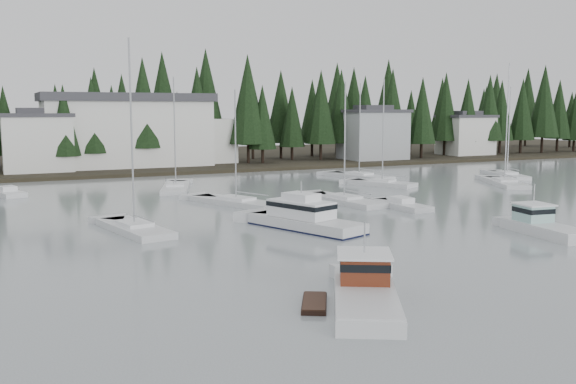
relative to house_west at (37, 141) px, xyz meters
name	(u,v)px	position (x,y,z in m)	size (l,w,h in m)	color
far_shore_land	(140,161)	(18.00, 18.00, -4.65)	(240.00, 54.00, 1.00)	black
conifer_treeline	(155,166)	(18.00, 7.00, -4.65)	(200.00, 22.00, 20.00)	black
house_west	(37,141)	(0.00, 0.00, 0.00)	(9.54, 7.42, 8.75)	silver
house_east_a	(373,133)	(54.00, -1.00, 0.25)	(10.60, 8.48, 9.25)	#999EA0
house_east_b	(466,134)	(76.00, 1.00, -0.25)	(9.54, 7.42, 8.25)	silver
harbor_inn	(141,131)	(15.04, 3.34, 1.12)	(29.50, 11.50, 10.90)	silver
lobster_boat_brown	(363,294)	(9.22, -70.18, -4.18)	(6.58, 8.78, 4.19)	silver
cabin_cruiser_center	(304,221)	(15.24, -52.01, -4.02)	(6.27, 10.23, 4.20)	silver
lobster_boat_teal	(543,227)	(30.05, -61.26, -4.17)	(3.43, 7.54, 4.05)	silver
sailboat_0	(176,189)	(12.82, -24.40, -4.59)	(6.05, 11.05, 13.15)	silver
sailboat_1	(344,202)	(24.93, -41.37, -4.60)	(4.07, 10.54, 12.20)	silver
sailboat_3	(507,177)	(56.68, -30.06, -4.59)	(5.72, 9.31, 12.52)	silver
sailboat_4	(135,231)	(3.30, -47.69, -4.57)	(4.36, 9.34, 14.68)	silver
sailboat_6	(382,185)	(36.17, -31.01, -4.58)	(6.11, 8.47, 13.10)	silver
sailboat_7	(504,184)	(50.01, -36.56, -4.58)	(7.02, 10.54, 15.01)	silver
sailboat_8	(236,204)	(14.96, -38.03, -4.60)	(6.65, 10.82, 11.42)	silver
sailboat_11	(359,178)	(38.06, -22.67, -4.59)	(5.40, 10.58, 12.95)	silver
runabout_1	(401,207)	(27.97, -46.54, -4.52)	(2.39, 6.92, 1.42)	silver
runabout_3	(8,195)	(-4.61, -21.93, -4.52)	(3.75, 5.69, 1.42)	silver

